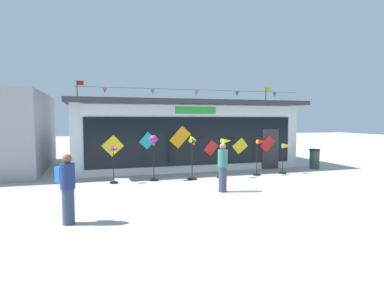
{
  "coord_description": "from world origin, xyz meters",
  "views": [
    {
      "loc": [
        -5.12,
        -10.51,
        2.5
      ],
      "look_at": [
        -0.88,
        3.13,
        1.4
      ],
      "focal_mm": 30.4,
      "sensor_mm": 36.0,
      "label": 1
    }
  ],
  "objects_px": {
    "person_near_camera": "(223,167)",
    "person_mid_plaza": "(67,187)",
    "wind_spinner_center_left": "(192,154)",
    "wind_spinner_right": "(260,150)",
    "wind_spinner_left": "(154,147)",
    "wind_spinner_center_right": "(225,150)",
    "kite_shop_building": "(180,134)",
    "wind_spinner_far_right": "(286,152)",
    "trash_bin": "(314,159)",
    "wind_spinner_far_left": "(114,161)"
  },
  "relations": [
    {
      "from": "wind_spinner_left",
      "to": "person_near_camera",
      "type": "height_order",
      "value": "wind_spinner_left"
    },
    {
      "from": "wind_spinner_far_left",
      "to": "wind_spinner_center_right",
      "type": "relative_size",
      "value": 0.9
    },
    {
      "from": "wind_spinner_far_right",
      "to": "person_near_camera",
      "type": "relative_size",
      "value": 0.82
    },
    {
      "from": "wind_spinner_far_right",
      "to": "person_mid_plaza",
      "type": "distance_m",
      "value": 10.3
    },
    {
      "from": "wind_spinner_far_left",
      "to": "kite_shop_building",
      "type": "bearing_deg",
      "value": 47.9
    },
    {
      "from": "kite_shop_building",
      "to": "wind_spinner_left",
      "type": "height_order",
      "value": "kite_shop_building"
    },
    {
      "from": "person_near_camera",
      "to": "person_mid_plaza",
      "type": "bearing_deg",
      "value": -178.9
    },
    {
      "from": "wind_spinner_left",
      "to": "wind_spinner_center_right",
      "type": "height_order",
      "value": "wind_spinner_left"
    },
    {
      "from": "person_near_camera",
      "to": "wind_spinner_center_left",
      "type": "bearing_deg",
      "value": 75.07
    },
    {
      "from": "wind_spinner_center_right",
      "to": "wind_spinner_far_right",
      "type": "bearing_deg",
      "value": 3.02
    },
    {
      "from": "wind_spinner_far_right",
      "to": "wind_spinner_far_left",
      "type": "bearing_deg",
      "value": -179.52
    },
    {
      "from": "kite_shop_building",
      "to": "person_near_camera",
      "type": "relative_size",
      "value": 6.78
    },
    {
      "from": "wind_spinner_right",
      "to": "wind_spinner_far_right",
      "type": "distance_m",
      "value": 1.41
    },
    {
      "from": "trash_bin",
      "to": "wind_spinner_far_left",
      "type": "bearing_deg",
      "value": -174.76
    },
    {
      "from": "wind_spinner_center_left",
      "to": "person_near_camera",
      "type": "xyz_separation_m",
      "value": [
        0.32,
        -2.47,
        -0.22
      ]
    },
    {
      "from": "wind_spinner_far_left",
      "to": "trash_bin",
      "type": "height_order",
      "value": "wind_spinner_far_left"
    },
    {
      "from": "wind_spinner_center_left",
      "to": "trash_bin",
      "type": "xyz_separation_m",
      "value": [
        6.81,
        1.06,
        -0.58
      ]
    },
    {
      "from": "wind_spinner_center_left",
      "to": "wind_spinner_right",
      "type": "height_order",
      "value": "wind_spinner_center_left"
    },
    {
      "from": "wind_spinner_far_right",
      "to": "person_near_camera",
      "type": "distance_m",
      "value": 5.06
    },
    {
      "from": "kite_shop_building",
      "to": "trash_bin",
      "type": "relative_size",
      "value": 11.53
    },
    {
      "from": "wind_spinner_center_right",
      "to": "wind_spinner_far_right",
      "type": "relative_size",
      "value": 1.21
    },
    {
      "from": "trash_bin",
      "to": "person_mid_plaza",
      "type": "bearing_deg",
      "value": -153.62
    },
    {
      "from": "wind_spinner_far_left",
      "to": "wind_spinner_center_left",
      "type": "height_order",
      "value": "wind_spinner_center_left"
    },
    {
      "from": "wind_spinner_center_right",
      "to": "trash_bin",
      "type": "relative_size",
      "value": 1.7
    },
    {
      "from": "wind_spinner_center_right",
      "to": "wind_spinner_center_left",
      "type": "bearing_deg",
      "value": -178.18
    },
    {
      "from": "person_mid_plaza",
      "to": "trash_bin",
      "type": "height_order",
      "value": "person_mid_plaza"
    },
    {
      "from": "wind_spinner_left",
      "to": "wind_spinner_center_left",
      "type": "relative_size",
      "value": 1.03
    },
    {
      "from": "wind_spinner_right",
      "to": "wind_spinner_left",
      "type": "bearing_deg",
      "value": 178.55
    },
    {
      "from": "wind_spinner_far_left",
      "to": "trash_bin",
      "type": "bearing_deg",
      "value": 5.24
    },
    {
      "from": "kite_shop_building",
      "to": "wind_spinner_far_left",
      "type": "bearing_deg",
      "value": -132.1
    },
    {
      "from": "wind_spinner_center_left",
      "to": "person_mid_plaza",
      "type": "relative_size",
      "value": 1.08
    },
    {
      "from": "wind_spinner_left",
      "to": "wind_spinner_far_right",
      "type": "height_order",
      "value": "wind_spinner_left"
    },
    {
      "from": "wind_spinner_far_left",
      "to": "person_near_camera",
      "type": "relative_size",
      "value": 0.9
    },
    {
      "from": "kite_shop_building",
      "to": "wind_spinner_center_right",
      "type": "distance_m",
      "value": 4.44
    },
    {
      "from": "wind_spinner_left",
      "to": "person_near_camera",
      "type": "bearing_deg",
      "value": -55.59
    },
    {
      "from": "wind_spinner_far_right",
      "to": "person_mid_plaza",
      "type": "height_order",
      "value": "person_mid_plaza"
    },
    {
      "from": "kite_shop_building",
      "to": "wind_spinner_right",
      "type": "xyz_separation_m",
      "value": [
        2.52,
        -4.24,
        -0.58
      ]
    },
    {
      "from": "wind_spinner_far_right",
      "to": "person_near_camera",
      "type": "xyz_separation_m",
      "value": [
        -4.28,
        -2.69,
        -0.15
      ]
    },
    {
      "from": "person_near_camera",
      "to": "wind_spinner_right",
      "type": "bearing_deg",
      "value": 20.05
    },
    {
      "from": "wind_spinner_right",
      "to": "wind_spinner_center_left",
      "type": "bearing_deg",
      "value": -177.45
    },
    {
      "from": "wind_spinner_left",
      "to": "person_mid_plaza",
      "type": "relative_size",
      "value": 1.11
    },
    {
      "from": "kite_shop_building",
      "to": "wind_spinner_left",
      "type": "distance_m",
      "value": 4.7
    },
    {
      "from": "trash_bin",
      "to": "wind_spinner_far_right",
      "type": "bearing_deg",
      "value": -158.98
    },
    {
      "from": "person_near_camera",
      "to": "person_mid_plaza",
      "type": "xyz_separation_m",
      "value": [
        -4.85,
        -2.09,
        0.03
      ]
    },
    {
      "from": "wind_spinner_center_left",
      "to": "person_mid_plaza",
      "type": "height_order",
      "value": "wind_spinner_center_left"
    },
    {
      "from": "wind_spinner_far_right",
      "to": "person_near_camera",
      "type": "height_order",
      "value": "person_near_camera"
    },
    {
      "from": "wind_spinner_center_left",
      "to": "wind_spinner_center_right",
      "type": "bearing_deg",
      "value": 1.82
    },
    {
      "from": "kite_shop_building",
      "to": "wind_spinner_far_right",
      "type": "xyz_separation_m",
      "value": [
        3.93,
        -4.17,
        -0.71
      ]
    },
    {
      "from": "wind_spinner_center_left",
      "to": "wind_spinner_left",
      "type": "bearing_deg",
      "value": 170.44
    },
    {
      "from": "person_near_camera",
      "to": "person_mid_plaza",
      "type": "distance_m",
      "value": 5.28
    }
  ]
}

